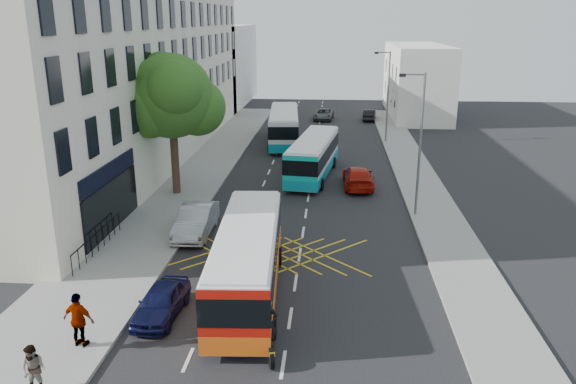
% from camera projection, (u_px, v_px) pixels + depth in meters
% --- Properties ---
extents(ground, '(120.00, 120.00, 0.00)m').
position_uv_depth(ground, '(290.00, 318.00, 21.36)').
color(ground, black).
rests_on(ground, ground).
extents(pavement_left, '(5.00, 70.00, 0.15)m').
position_uv_depth(pavement_left, '(177.00, 193.00, 36.27)').
color(pavement_left, gray).
rests_on(pavement_left, ground).
extents(pavement_right, '(3.00, 70.00, 0.15)m').
position_uv_depth(pavement_right, '(428.00, 200.00, 35.04)').
color(pavement_right, gray).
rests_on(pavement_right, ground).
extents(terrace_main, '(8.30, 45.00, 13.50)m').
position_uv_depth(terrace_main, '(136.00, 74.00, 43.74)').
color(terrace_main, beige).
rests_on(terrace_main, ground).
extents(terrace_far, '(8.00, 20.00, 10.00)m').
position_uv_depth(terrace_far, '(216.00, 65.00, 73.30)').
color(terrace_far, silver).
rests_on(terrace_far, ground).
extents(building_right, '(6.00, 18.00, 8.00)m').
position_uv_depth(building_right, '(416.00, 80.00, 65.01)').
color(building_right, silver).
rests_on(building_right, ground).
extents(street_tree, '(6.30, 5.70, 8.80)m').
position_uv_depth(street_tree, '(171.00, 97.00, 34.39)').
color(street_tree, '#382619').
rests_on(street_tree, pavement_left).
extents(lamp_near, '(1.45, 0.15, 8.00)m').
position_uv_depth(lamp_near, '(419.00, 138.00, 30.94)').
color(lamp_near, slate).
rests_on(lamp_near, pavement_right).
extents(lamp_far, '(1.45, 0.15, 8.00)m').
position_uv_depth(lamp_far, '(387.00, 92.00, 49.97)').
color(lamp_far, slate).
rests_on(lamp_far, pavement_right).
extents(railings, '(0.08, 5.60, 1.14)m').
position_uv_depth(railings, '(98.00, 240.00, 26.94)').
color(railings, black).
rests_on(railings, pavement_left).
extents(bus_near, '(3.03, 10.40, 2.89)m').
position_uv_depth(bus_near, '(248.00, 259.00, 22.87)').
color(bus_near, silver).
rests_on(bus_near, ground).
extents(bus_mid, '(3.61, 10.21, 2.81)m').
position_uv_depth(bus_mid, '(313.00, 156.00, 40.05)').
color(bus_mid, silver).
rests_on(bus_mid, ground).
extents(bus_far, '(3.31, 10.90, 3.02)m').
position_uv_depth(bus_far, '(284.00, 126.00, 50.54)').
color(bus_far, silver).
rests_on(bus_far, ground).
extents(motorbike, '(0.90, 2.32, 2.11)m').
position_uv_depth(motorbike, '(267.00, 328.00, 18.80)').
color(motorbike, black).
rests_on(motorbike, ground).
extents(parked_car_blue, '(1.66, 3.69, 1.23)m').
position_uv_depth(parked_car_blue, '(161.00, 302.00, 21.33)').
color(parked_car_blue, black).
rests_on(parked_car_blue, ground).
extents(parked_car_silver, '(1.69, 4.71, 1.54)m').
position_uv_depth(parked_car_silver, '(196.00, 221.00, 29.42)').
color(parked_car_silver, '#A2A4A9').
rests_on(parked_car_silver, ground).
extents(red_hatchback, '(2.09, 4.87, 1.40)m').
position_uv_depth(red_hatchback, '(358.00, 177.00, 37.73)').
color(red_hatchback, '#A51307').
rests_on(red_hatchback, ground).
extents(distant_car_grey, '(2.32, 4.47, 1.20)m').
position_uv_depth(distant_car_grey, '(323.00, 114.00, 62.79)').
color(distant_car_grey, '#43454B').
rests_on(distant_car_grey, ground).
extents(distant_car_dark, '(1.71, 3.77, 1.20)m').
position_uv_depth(distant_car_dark, '(370.00, 115.00, 62.35)').
color(distant_car_dark, black).
rests_on(distant_car_dark, ground).
extents(pedestrian_near, '(0.79, 0.63, 1.58)m').
position_uv_depth(pedestrian_near, '(33.00, 370.00, 16.67)').
color(pedestrian_near, gray).
rests_on(pedestrian_near, pavement_left).
extents(pedestrian_far, '(1.22, 0.69, 1.97)m').
position_uv_depth(pedestrian_far, '(79.00, 320.00, 19.03)').
color(pedestrian_far, gray).
rests_on(pedestrian_far, pavement_left).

